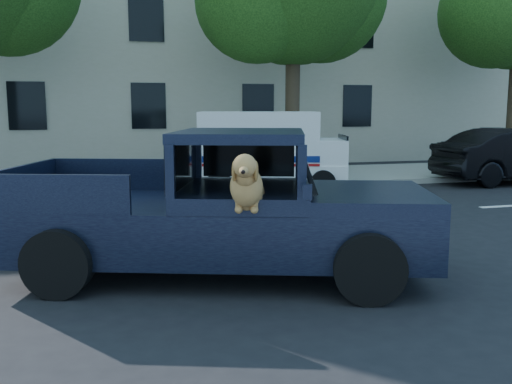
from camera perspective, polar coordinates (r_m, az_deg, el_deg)
ground at (r=7.39m, az=-9.12°, el=-8.64°), size 120.00×120.00×0.00m
far_sidewalk at (r=16.38m, az=-12.71°, el=0.97°), size 60.00×4.00×0.15m
lane_stripes at (r=11.00m, az=-0.70°, el=-2.82°), size 21.60×0.14×0.01m
building_main at (r=23.94m, az=-6.55°, el=14.06°), size 26.00×6.00×9.00m
pickup_truck at (r=7.37m, az=-4.13°, el=-3.53°), size 5.60×3.59×1.87m
mail_truck at (r=14.88m, az=1.23°, el=3.60°), size 4.05×2.69×2.04m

